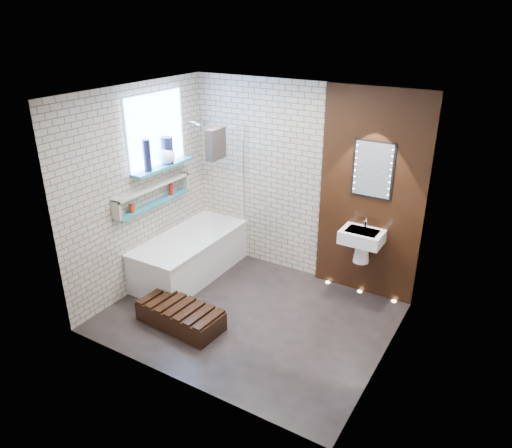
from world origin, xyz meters
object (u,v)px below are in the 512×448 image
Objects in this scene: bathtub at (191,255)px; washbasin at (362,241)px; bath_screen at (228,182)px; led_mirror at (373,170)px; walnut_step at (181,316)px.

bathtub is 2.32m from washbasin.
bath_screen is 2.41× the size of washbasin.
bath_screen is at bearing -169.34° from led_mirror.
washbasin is at bearing 46.44° from walnut_step.
led_mirror reaches higher than bathtub.
bath_screen reaches higher than bathtub.
bath_screen is at bearing 51.10° from bathtub.
bathtub is 3.00× the size of washbasin.
led_mirror is (2.17, 0.78, 1.36)m from bathtub.
walnut_step is at bearing -58.14° from bathtub.
washbasin is at bearing 16.01° from bathtub.
walnut_step is at bearing -130.92° from led_mirror.
washbasin is 0.57× the size of walnut_step.
washbasin is 0.83× the size of led_mirror.
led_mirror reaches higher than walnut_step.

